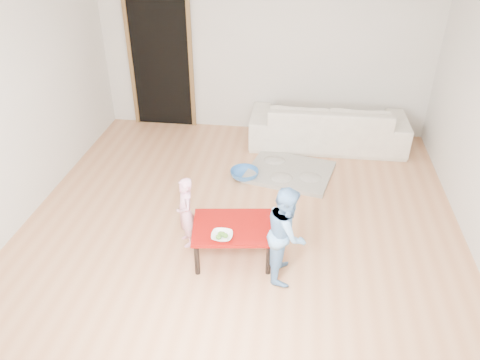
% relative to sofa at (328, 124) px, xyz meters
% --- Properties ---
extents(floor, '(5.00, 5.00, 0.01)m').
position_rel_sofa_xyz_m(floor, '(-1.01, -2.05, -0.33)').
color(floor, tan).
rests_on(floor, ground).
extents(back_wall, '(5.00, 0.02, 2.60)m').
position_rel_sofa_xyz_m(back_wall, '(-1.01, 0.45, 0.97)').
color(back_wall, silver).
rests_on(back_wall, floor).
extents(left_wall, '(0.02, 5.00, 2.60)m').
position_rel_sofa_xyz_m(left_wall, '(-3.51, -2.05, 0.97)').
color(left_wall, silver).
rests_on(left_wall, floor).
extents(doorway, '(1.02, 0.08, 2.11)m').
position_rel_sofa_xyz_m(doorway, '(-2.61, 0.43, 0.69)').
color(doorway, brown).
rests_on(doorway, back_wall).
extents(sofa, '(2.29, 0.92, 0.67)m').
position_rel_sofa_xyz_m(sofa, '(0.00, 0.00, 0.00)').
color(sofa, white).
rests_on(sofa, floor).
extents(cushion, '(0.42, 0.37, 0.11)m').
position_rel_sofa_xyz_m(cushion, '(-0.45, -0.18, 0.16)').
color(cushion, orange).
rests_on(cushion, sofa).
extents(red_table, '(0.88, 0.71, 0.40)m').
position_rel_sofa_xyz_m(red_table, '(-1.02, -2.74, -0.13)').
color(red_table, maroon).
rests_on(red_table, floor).
extents(bowl, '(0.21, 0.21, 0.05)m').
position_rel_sofa_xyz_m(bowl, '(-1.09, -2.95, 0.10)').
color(bowl, white).
rests_on(bowl, red_table).
extents(broccoli, '(0.12, 0.12, 0.06)m').
position_rel_sofa_xyz_m(broccoli, '(-1.09, -2.95, 0.10)').
color(broccoli, '#2D5919').
rests_on(broccoli, red_table).
extents(child_pink, '(0.31, 0.35, 0.81)m').
position_rel_sofa_xyz_m(child_pink, '(-1.55, -2.57, 0.07)').
color(child_pink, pink).
rests_on(child_pink, floor).
extents(child_blue, '(0.38, 0.49, 1.01)m').
position_rel_sofa_xyz_m(child_blue, '(-0.47, -2.91, 0.17)').
color(child_blue, '#6AB0F6').
rests_on(child_blue, floor).
extents(basin, '(0.38, 0.38, 0.12)m').
position_rel_sofa_xyz_m(basin, '(-1.10, -1.15, -0.27)').
color(basin, '#326FBE').
rests_on(basin, floor).
extents(blanket, '(1.27, 1.13, 0.05)m').
position_rel_sofa_xyz_m(blanket, '(-0.50, -0.95, -0.31)').
color(blanket, '#ADA798').
rests_on(blanket, floor).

